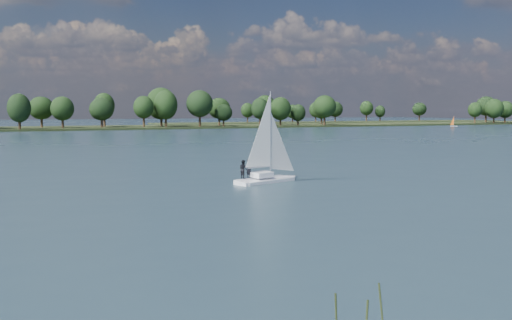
# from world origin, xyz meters

# --- Properties ---
(ground) EXTENTS (700.00, 700.00, 0.00)m
(ground) POSITION_xyz_m (0.00, 100.00, 0.00)
(ground) COLOR #233342
(ground) RESTS_ON ground
(far_shore) EXTENTS (660.00, 40.00, 1.50)m
(far_shore) POSITION_xyz_m (0.00, 212.00, 0.00)
(far_shore) COLOR black
(far_shore) RESTS_ON ground
(far_shore_back) EXTENTS (220.00, 30.00, 1.40)m
(far_shore_back) POSITION_xyz_m (160.00, 260.00, 0.00)
(far_shore_back) COLOR black
(far_shore_back) RESTS_ON ground
(sailboat) EXTENTS (7.67, 4.41, 9.74)m
(sailboat) POSITION_xyz_m (1.75, 32.98, 2.72)
(sailboat) COLOR white
(sailboat) RESTS_ON ground
(dinghy_orange) EXTENTS (3.28, 2.58, 4.92)m
(dinghy_orange) POSITION_xyz_m (166.51, 177.93, 1.16)
(dinghy_orange) COLOR silver
(dinghy_orange) RESTS_ON ground
(treeline) EXTENTS (562.75, 73.50, 18.46)m
(treeline) POSITION_xyz_m (-10.72, 208.55, 8.03)
(treeline) COLOR black
(treeline) RESTS_ON ground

